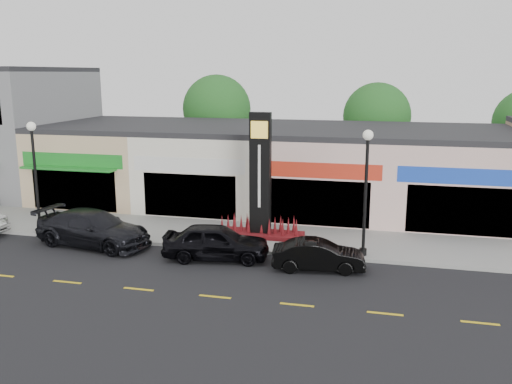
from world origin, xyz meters
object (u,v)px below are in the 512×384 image
pylon_sign (260,194)px  car_black_conv (318,255)px  car_black_sedan (216,242)px  lamp_east_near (366,180)px  lamp_west_near (35,166)px  car_dark_sedan (93,228)px

pylon_sign → car_black_conv: 5.11m
car_black_sedan → lamp_east_near: bearing=-84.1°
lamp_west_near → pylon_sign: bearing=8.8°
lamp_east_near → car_black_sedan: lamp_east_near is taller
lamp_west_near → pylon_sign: (11.00, 1.70, -1.20)m
pylon_sign → car_black_sedan: size_ratio=1.31×
lamp_east_near → pylon_sign: size_ratio=0.91×
lamp_east_near → car_black_conv: size_ratio=1.45×
lamp_east_near → car_black_conv: (-1.72, -1.85, -2.85)m
lamp_west_near → pylon_sign: pylon_sign is taller
car_dark_sedan → car_black_sedan: size_ratio=1.24×
lamp_west_near → car_black_conv: lamp_west_near is taller
lamp_west_near → lamp_east_near: (16.00, 0.00, 0.00)m
lamp_east_near → lamp_west_near: bearing=180.0°
car_black_conv → car_dark_sedan: bearing=78.6°
car_dark_sedan → car_black_sedan: 6.18m
car_black_conv → lamp_west_near: bearing=75.2°
lamp_east_near → car_black_sedan: bearing=-165.8°
lamp_east_near → car_black_conv: 3.81m
pylon_sign → car_black_conv: size_ratio=1.59×
car_dark_sedan → car_black_sedan: car_dark_sedan is taller
car_dark_sedan → car_black_conv: bearing=-84.6°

